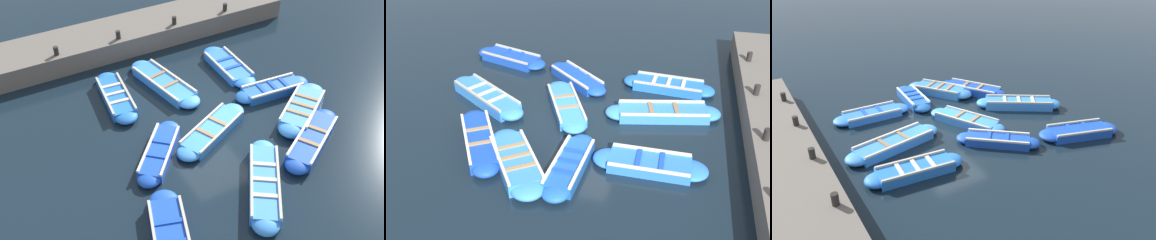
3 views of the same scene
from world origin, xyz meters
The scene contains 16 objects.
ground_plane centered at (0.00, 0.00, 0.00)m, with size 120.00×120.00×0.00m, color black.
boat_inner_gap centered at (2.62, 2.27, 0.19)m, with size 2.49×3.51×0.43m.
boat_far_corner centered at (-0.37, 2.84, 0.18)m, with size 1.04×3.21×0.41m.
boat_drifting centered at (1.17, 3.03, 0.20)m, with size 2.69×3.37×0.45m.
boat_bow_out centered at (3.74, -3.67, 0.17)m, with size 3.44×1.87×0.40m.
boat_mid_row centered at (-2.79, -0.66, 0.17)m, with size 4.01×1.65×0.40m.
boat_near_quay centered at (-2.60, 2.23, 0.15)m, with size 3.35×1.07×0.36m.
boat_broadside centered at (0.63, -2.51, 0.16)m, with size 2.88×2.65×0.38m.
boat_centre centered at (3.46, -0.32, 0.19)m, with size 3.63×2.85×0.44m.
boat_alongside centered at (-2.87, -2.65, 0.17)m, with size 3.47×1.15×0.40m.
boat_outer_left centered at (0.55, -0.44, 0.15)m, with size 2.25×3.55×0.37m.
quay_wall centered at (-6.59, 0.00, 0.44)m, with size 2.43×13.95×0.88m.
bollard_north centered at (-5.72, -3.98, 1.06)m, with size 0.20×0.20×0.35m, color black.
bollard_mid_north centered at (-5.72, -1.33, 1.06)m, with size 0.20×0.20×0.35m, color black.
bollard_mid_south centered at (-5.72, 1.33, 1.06)m, with size 0.20×0.20×0.35m, color black.
bollard_south centered at (-5.72, 3.98, 1.06)m, with size 0.20×0.20×0.35m, color black.
Camera 3 is at (-7.01, -12.25, 7.17)m, focal length 35.00 mm.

